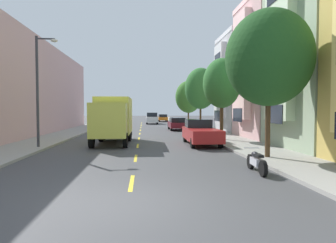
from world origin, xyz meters
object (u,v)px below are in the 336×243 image
street_tree_third (201,89)px  moving_white_sedan (152,118)px  delivery_box_truck (113,117)px  street_lamp (40,83)px  parked_wagon_sky (118,118)px  parked_motorcycle (256,162)px  street_tree_nearest (269,58)px  street_tree_farthest (188,97)px  street_tree_second (222,83)px  parked_hatchback_navy (107,123)px  parked_wagon_burgundy (177,123)px  parked_pickup_red (201,133)px  parked_wagon_orange (163,118)px

street_tree_third → moving_white_sedan: street_tree_third is taller
delivery_box_truck → street_lamp: bearing=-144.8°
street_tree_third → delivery_box_truck: street_tree_third is taller
parked_wagon_sky → parked_motorcycle: bearing=-78.4°
street_tree_nearest → moving_white_sedan: 37.06m
street_tree_third → street_tree_farthest: bearing=90.0°
street_tree_second → parked_hatchback_navy: street_tree_second is taller
street_tree_farthest → parked_hatchback_navy: (-10.73, -0.58, -3.39)m
street_tree_third → parked_hatchback_navy: bearing=143.7°
street_tree_second → parked_hatchback_navy: size_ratio=1.55×
parked_wagon_burgundy → street_tree_second: bearing=-80.6°
parked_pickup_red → parked_wagon_burgundy: size_ratio=1.13×
street_lamp → parked_wagon_burgundy: (10.28, 16.00, -3.27)m
street_tree_second → parked_pickup_red: bearing=-134.9°
parked_wagon_orange → parked_motorcycle: size_ratio=2.30×
street_tree_farthest → parked_pickup_red: street_tree_farthest is taller
parked_wagon_sky → parked_pickup_red: bearing=-76.1°
parked_hatchback_navy → parked_wagon_orange: (8.56, 21.10, 0.05)m
street_tree_third → parked_wagon_burgundy: (-2.07, 3.99, -3.86)m
parked_motorcycle → street_lamp: bearing=144.2°
street_tree_nearest → parked_wagon_orange: size_ratio=1.50×
street_tree_nearest → parked_pickup_red: bearing=107.5°
street_tree_second → parked_hatchback_navy: bearing=123.3°
moving_white_sedan → parked_wagon_orange: bearing=75.5°
street_tree_nearest → parked_wagon_burgundy: (-2.07, 20.92, -4.11)m
parked_pickup_red → moving_white_sedan: moving_white_sedan is taller
parked_wagon_sky → street_tree_second: bearing=-72.1°
delivery_box_truck → parked_pickup_red: 6.42m
street_tree_third → street_lamp: 17.23m
street_tree_third → parked_pickup_red: size_ratio=1.26×
parked_hatchback_navy → parked_wagon_burgundy: (8.67, -3.90, 0.05)m
street_tree_farthest → parked_pickup_red: bearing=-96.1°
parked_pickup_red → parked_wagon_sky: bearing=103.9°
street_tree_third → street_tree_nearest: bearing=-90.0°
street_lamp → delivery_box_truck: 5.53m
street_tree_second → parked_motorcycle: bearing=-98.3°
street_tree_third → parked_motorcycle: bearing=-94.8°
street_lamp → parked_wagon_sky: size_ratio=1.44×
street_tree_nearest → parked_wagon_sky: (-10.90, 42.28, -4.11)m
street_tree_third → parked_pickup_red: 11.36m
street_tree_nearest → parked_wagon_burgundy: street_tree_nearest is taller
moving_white_sedan → street_tree_farthest: bearing=-67.6°
parked_wagon_orange → moving_white_sedan: size_ratio=0.99×
street_tree_third → parked_motorcycle: street_tree_third is taller
street_tree_nearest → delivery_box_truck: size_ratio=1.00×
parked_pickup_red → street_lamp: bearing=-171.7°
street_lamp → parked_wagon_burgundy: size_ratio=1.44×
parked_motorcycle → parked_hatchback_navy: bearing=108.2°
street_tree_nearest → moving_white_sedan: bearing=97.2°
parked_wagon_sky → street_tree_third: bearing=-66.7°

